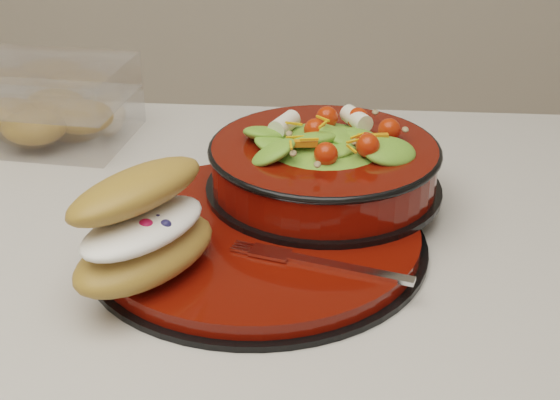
# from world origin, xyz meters

# --- Properties ---
(dinner_plate) EXTENTS (0.32, 0.32, 0.02)m
(dinner_plate) POSITION_xyz_m (-0.05, -0.00, 0.91)
(dinner_plate) COLOR black
(dinner_plate) RESTS_ON island_counter
(salad_bowl) EXTENTS (0.24, 0.24, 0.10)m
(salad_bowl) POSITION_xyz_m (0.01, 0.08, 0.96)
(salad_bowl) COLOR black
(salad_bowl) RESTS_ON dinner_plate
(croissant) EXTENTS (0.14, 0.18, 0.09)m
(croissant) POSITION_xyz_m (-0.13, -0.08, 0.96)
(croissant) COLOR #A77633
(croissant) RESTS_ON dinner_plate
(fork) EXTENTS (0.15, 0.06, 0.00)m
(fork) POSITION_xyz_m (0.02, -0.06, 0.92)
(fork) COLOR silver
(fork) RESTS_ON dinner_plate
(pastry_box) EXTENTS (0.22, 0.17, 0.09)m
(pastry_box) POSITION_xyz_m (-0.34, 0.24, 0.94)
(pastry_box) COLOR white
(pastry_box) RESTS_ON island_counter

